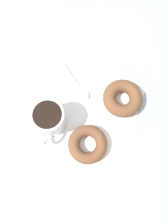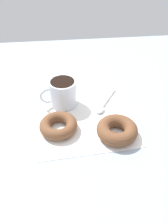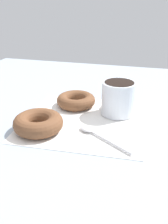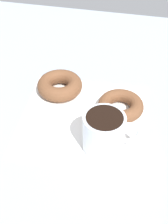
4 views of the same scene
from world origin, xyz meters
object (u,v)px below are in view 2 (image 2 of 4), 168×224
donut_near_cup (117,130)px  coffee_cup (62,92)px  spoon (103,106)px  donut_far (58,125)px

donut_near_cup → coffee_cup: bearing=-138.3°
coffee_cup → spoon: size_ratio=0.90×
coffee_cup → donut_far: bearing=-8.5°
donut_near_cup → donut_far: 16.63cm
donut_near_cup → spoon: size_ratio=0.87×
coffee_cup → spoon: coffee_cup is taller
donut_far → coffee_cup: bearing=171.5°
coffee_cup → donut_far: coffee_cup is taller
coffee_cup → donut_near_cup: 21.69cm
donut_near_cup → donut_far: (-3.98, -16.15, -0.29)cm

